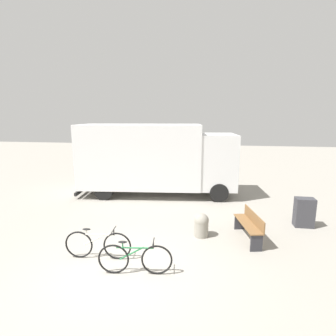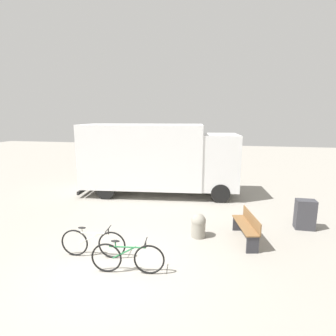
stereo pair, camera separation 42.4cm
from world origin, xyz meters
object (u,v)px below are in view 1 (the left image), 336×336
(bollard_near_bench, at_px, (201,224))
(utility_box, at_px, (304,212))
(bicycle_near, at_px, (98,244))
(delivery_truck, at_px, (155,157))
(bicycle_middle, at_px, (135,259))
(park_bench, at_px, (250,224))

(bollard_near_bench, height_order, utility_box, utility_box)
(bicycle_near, bearing_deg, utility_box, 21.95)
(delivery_truck, bearing_deg, bicycle_near, -98.65)
(delivery_truck, bearing_deg, bicycle_middle, -88.37)
(park_bench, bearing_deg, bicycle_near, 101.50)
(delivery_truck, relative_size, bollard_near_bench, 10.05)
(utility_box, bearing_deg, delivery_truck, 152.77)
(park_bench, distance_m, utility_box, 2.38)
(bollard_near_bench, relative_size, utility_box, 0.75)
(park_bench, bearing_deg, bollard_near_bench, 78.63)
(bicycle_near, xyz_separation_m, bicycle_middle, (1.17, -0.53, 0.00))
(bollard_near_bench, bearing_deg, park_bench, 0.51)
(park_bench, height_order, utility_box, utility_box)
(park_bench, bearing_deg, bicycle_middle, 116.09)
(bicycle_near, distance_m, bicycle_middle, 1.29)
(delivery_truck, distance_m, utility_box, 6.71)
(bicycle_middle, bearing_deg, park_bench, 30.86)
(park_bench, distance_m, bicycle_near, 4.51)
(bollard_near_bench, distance_m, utility_box, 3.71)
(delivery_truck, distance_m, bicycle_near, 6.29)
(bicycle_middle, height_order, bollard_near_bench, bicycle_middle)
(utility_box, bearing_deg, bicycle_near, -153.13)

